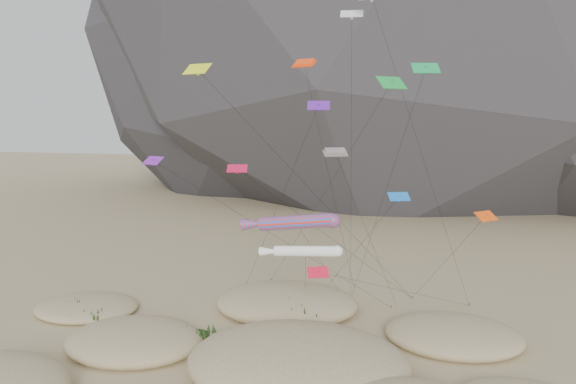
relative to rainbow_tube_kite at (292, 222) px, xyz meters
name	(u,v)px	position (x,y,z in m)	size (l,w,h in m)	color
dunes	(257,357)	(-1.10, -7.16, -9.93)	(52.37, 39.58, 4.30)	#CCB789
dune_grass	(260,360)	(-0.58, -7.91, -9.82)	(42.79, 27.07, 1.58)	black
kite_stakes	(343,294)	(2.66, 12.78, -10.53)	(25.88, 7.19, 0.30)	#3F2D1E
rainbow_tube_kite	(292,222)	(0.00, 0.00, 0.00)	(9.32, 11.18, 11.71)	red
white_tube_kite	(302,251)	(2.15, -5.07, -1.39)	(7.13, 17.50, 10.00)	white
orange_parafoil	(305,67)	(-0.41, 6.36, 14.45)	(4.97, 11.74, 25.94)	#FF410D
multi_parafoil	(336,154)	(3.56, 2.26, 6.12)	(6.54, 9.64, 17.42)	orange
delta_kites	(331,122)	(3.37, 0.67, 9.09)	(31.92, 21.23, 31.17)	red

